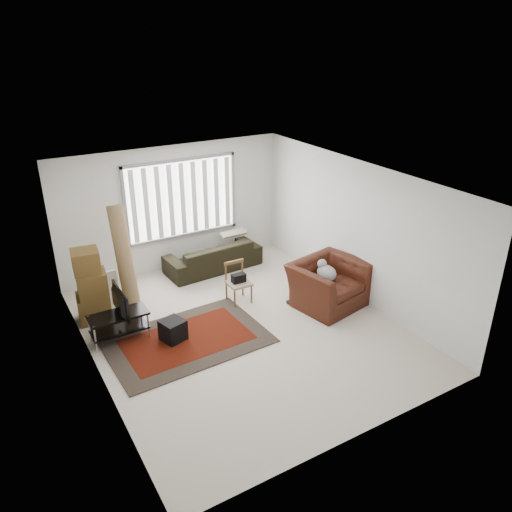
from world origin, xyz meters
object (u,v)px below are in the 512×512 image
at_px(sofa, 213,252).
at_px(armchair, 329,281).
at_px(side_chair, 238,281).
at_px(moving_boxes, 91,288).
at_px(tv_stand, 119,321).

bearing_deg(sofa, armchair, 112.81).
relative_size(sofa, side_chair, 2.64).
distance_m(sofa, side_chair, 1.56).
relative_size(moving_boxes, armchair, 0.90).
height_order(side_chair, armchair, armchair).
xyz_separation_m(tv_stand, sofa, (2.59, 1.68, 0.05)).
relative_size(sofa, armchair, 1.38).
bearing_deg(tv_stand, armchair, -12.32).
relative_size(moving_boxes, sofa, 0.65).
xyz_separation_m(moving_boxes, sofa, (2.78, 0.80, -0.23)).
bearing_deg(tv_stand, side_chair, 3.41).
distance_m(tv_stand, side_chair, 2.38).
bearing_deg(armchair, side_chair, 134.58).
height_order(tv_stand, side_chair, side_chair).
xyz_separation_m(sofa, armchair, (1.21, -2.51, 0.09)).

